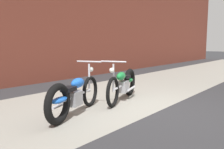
# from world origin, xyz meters

# --- Properties ---
(ground_plane) EXTENTS (80.00, 80.00, 0.00)m
(ground_plane) POSITION_xyz_m (0.00, 0.00, 0.00)
(ground_plane) COLOR #2D2D30
(sidewalk_slab) EXTENTS (36.00, 3.50, 0.01)m
(sidewalk_slab) POSITION_xyz_m (0.00, 1.75, 0.00)
(sidewalk_slab) COLOR gray
(sidewalk_slab) RESTS_ON ground
(brick_building_wall) EXTENTS (36.00, 0.50, 5.58)m
(brick_building_wall) POSITION_xyz_m (0.00, 5.20, 2.79)
(brick_building_wall) COLOR brown
(brick_building_wall) RESTS_ON ground
(motorcycle_blue) EXTENTS (1.93, 0.88, 1.03)m
(motorcycle_blue) POSITION_xyz_m (-1.45, 1.12, 0.40)
(motorcycle_blue) COLOR black
(motorcycle_blue) RESTS_ON ground
(motorcycle_green) EXTENTS (1.93, 0.86, 1.03)m
(motorcycle_green) POSITION_xyz_m (0.33, 1.20, 0.40)
(motorcycle_green) COLOR black
(motorcycle_green) RESTS_ON ground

